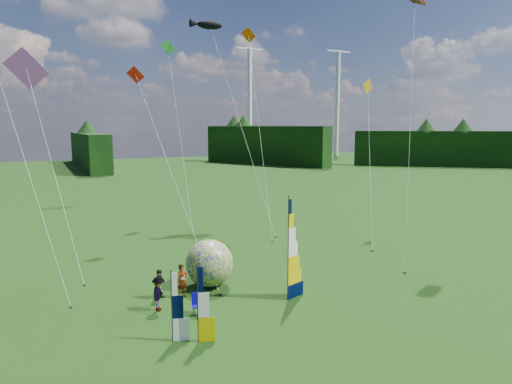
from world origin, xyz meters
name	(u,v)px	position (x,y,z in m)	size (l,w,h in m)	color
ground	(316,324)	(0.00, 0.00, 0.00)	(220.00, 220.00, 0.00)	#274D15
treeline_ring	(317,237)	(0.00, 0.00, 4.00)	(210.00, 210.00, 8.00)	#183B0D
turbine_left	(337,104)	(70.00, 95.00, 15.00)	(8.00, 1.20, 30.00)	silver
turbine_right	(250,104)	(45.00, 102.00, 15.00)	(8.00, 1.20, 30.00)	silver
feather_banner_main	(288,251)	(0.31, 3.02, 2.59)	(1.39, 0.10, 5.17)	black
side_banner_left	(198,305)	(-5.24, 0.69, 1.59)	(0.89, 0.10, 3.18)	#D6B700
side_banner_far	(172,307)	(-6.16, 1.21, 1.47)	(0.88, 0.10, 2.93)	white
bol_inflatable	(209,263)	(-2.52, 6.71, 1.30)	(2.61, 2.61, 2.61)	#0C1092
spectator_a	(182,281)	(-4.34, 5.78, 0.87)	(0.63, 0.42, 1.74)	#66594C
spectator_b	(160,284)	(-5.40, 6.10, 0.76)	(0.74, 0.36, 1.52)	#66594C
spectator_c	(159,294)	(-5.86, 4.62, 0.84)	(1.09, 0.40, 1.68)	#66594C
spectator_d	(199,275)	(-3.12, 6.66, 0.76)	(0.89, 0.36, 1.52)	#66594C
camp_chair	(198,304)	(-4.35, 3.31, 0.51)	(0.59, 0.59, 1.02)	#05016F
kite_whale	(239,112)	(5.68, 20.96, 9.96)	(3.71, 15.36, 19.93)	black
kite_rainbow_delta	(52,153)	(-9.79, 13.04, 7.20)	(6.37, 10.79, 14.39)	#FF3933
kite_parafoil	(411,111)	(11.21, 6.26, 9.73)	(9.05, 9.36, 19.46)	#AD250B
small_kite_red	(166,152)	(-2.20, 16.21, 6.89)	(4.38, 11.07, 13.79)	red
small_kite_orange	(260,125)	(5.99, 17.60, 8.86)	(3.80, 9.88, 17.72)	#F34A00
small_kite_yellow	(370,153)	(12.86, 12.03, 6.63)	(7.64, 9.85, 13.26)	#FFAE16
small_kite_pink	(17,129)	(-11.43, 9.70, 8.62)	(5.91, 8.16, 17.23)	#DE447A
small_kite_green	(179,126)	(1.01, 23.55, 8.73)	(3.46, 12.43, 17.46)	green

